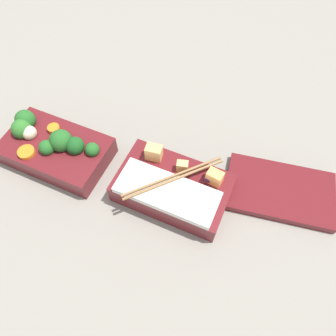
% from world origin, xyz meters
% --- Properties ---
extents(ground_plane, '(3.00, 3.00, 0.00)m').
position_xyz_m(ground_plane, '(0.00, 0.00, 0.00)').
color(ground_plane, gray).
extents(bento_tray_vegetable, '(0.20, 0.12, 0.08)m').
position_xyz_m(bento_tray_vegetable, '(-0.12, 0.00, 0.03)').
color(bento_tray_vegetable, maroon).
rests_on(bento_tray_vegetable, ground_plane).
extents(bento_tray_rice, '(0.20, 0.15, 0.07)m').
position_xyz_m(bento_tray_rice, '(0.13, 0.01, 0.03)').
color(bento_tray_rice, maroon).
rests_on(bento_tray_rice, ground_plane).
extents(bento_lid, '(0.22, 0.15, 0.02)m').
position_xyz_m(bento_lid, '(0.31, 0.10, 0.01)').
color(bento_lid, maroon).
rests_on(bento_lid, ground_plane).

